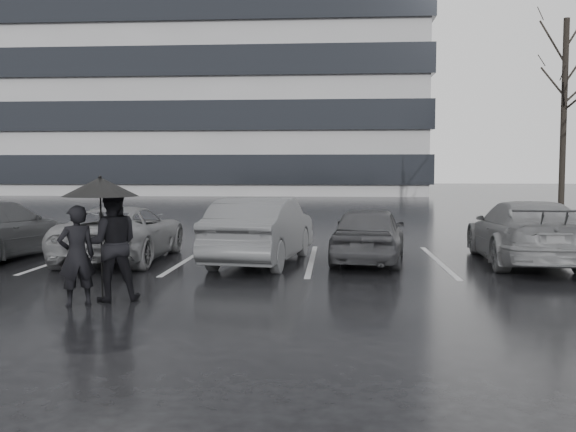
% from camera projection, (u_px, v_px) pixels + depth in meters
% --- Properties ---
extents(ground, '(160.00, 160.00, 0.00)m').
position_uv_depth(ground, '(275.00, 279.00, 11.95)').
color(ground, black).
rests_on(ground, ground).
extents(office_building, '(61.00, 26.00, 29.00)m').
position_uv_depth(office_building, '(89.00, 38.00, 60.22)').
color(office_building, gray).
rests_on(office_building, ground).
extents(car_main, '(1.94, 3.83, 1.25)m').
position_uv_depth(car_main, '(369.00, 234.00, 14.04)').
color(car_main, black).
rests_on(car_main, ground).
extents(car_west_a, '(2.10, 4.51, 1.43)m').
position_uv_depth(car_west_a, '(261.00, 230.00, 13.95)').
color(car_west_a, '#2E2E31').
rests_on(car_west_a, ground).
extents(car_west_b, '(2.06, 4.39, 1.21)m').
position_uv_depth(car_west_b, '(123.00, 233.00, 14.40)').
color(car_west_b, '#4F4F52').
rests_on(car_west_b, ground).
extents(car_east, '(2.14, 4.80, 1.37)m').
position_uv_depth(car_east, '(525.00, 232.00, 13.85)').
color(car_east, '#4F4F52').
rests_on(car_east, ground).
extents(pedestrian_left, '(0.66, 0.61, 1.51)m').
position_uv_depth(pedestrian_left, '(77.00, 256.00, 9.53)').
color(pedestrian_left, black).
rests_on(pedestrian_left, ground).
extents(pedestrian_right, '(1.04, 0.92, 1.77)m').
position_uv_depth(pedestrian_right, '(112.00, 244.00, 9.92)').
color(pedestrian_right, black).
rests_on(pedestrian_right, ground).
extents(umbrella, '(1.15, 1.15, 1.94)m').
position_uv_depth(umbrella, '(100.00, 187.00, 9.73)').
color(umbrella, black).
rests_on(umbrella, ground).
extents(stall_stripes, '(19.72, 5.00, 0.00)m').
position_uv_depth(stall_stripes, '(250.00, 259.00, 14.49)').
color(stall_stripes, '#A9A9AB').
rests_on(stall_stripes, ground).
extents(tree_north, '(0.26, 0.26, 8.50)m').
position_uv_depth(tree_north, '(564.00, 118.00, 27.75)').
color(tree_north, black).
rests_on(tree_north, ground).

